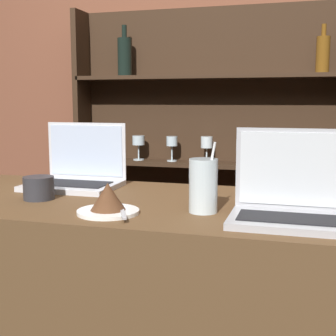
# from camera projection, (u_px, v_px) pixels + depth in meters

# --- Properties ---
(back_wall) EXTENTS (7.00, 0.06, 2.70)m
(back_wall) POSITION_uv_depth(u_px,v_px,m) (224.00, 96.00, 2.49)
(back_wall) COLOR brown
(back_wall) RESTS_ON ground_plane
(back_shelf) EXTENTS (1.44, 0.18, 1.80)m
(back_shelf) POSITION_uv_depth(u_px,v_px,m) (208.00, 173.00, 2.50)
(back_shelf) COLOR #332114
(back_shelf) RESTS_ON ground_plane
(laptop_near) EXTENTS (0.31, 0.24, 0.23)m
(laptop_near) POSITION_uv_depth(u_px,v_px,m) (77.00, 173.00, 1.68)
(laptop_near) COLOR silver
(laptop_near) RESTS_ON bar_counter
(laptop_far) EXTENTS (0.31, 0.20, 0.23)m
(laptop_far) POSITION_uv_depth(u_px,v_px,m) (292.00, 200.00, 1.19)
(laptop_far) COLOR #ADADB2
(laptop_far) RESTS_ON bar_counter
(cake_plate) EXTENTS (0.17, 0.18, 0.09)m
(cake_plate) POSITION_uv_depth(u_px,v_px,m) (108.00, 201.00, 1.27)
(cake_plate) COLOR white
(cake_plate) RESTS_ON bar_counter
(water_glass) EXTENTS (0.08, 0.08, 0.20)m
(water_glass) POSITION_uv_depth(u_px,v_px,m) (203.00, 186.00, 1.28)
(water_glass) COLOR silver
(water_glass) RESTS_ON bar_counter
(coffee_cup) EXTENTS (0.10, 0.10, 0.07)m
(coffee_cup) POSITION_uv_depth(u_px,v_px,m) (39.00, 188.00, 1.46)
(coffee_cup) COLOR #2D2D33
(coffee_cup) RESTS_ON bar_counter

